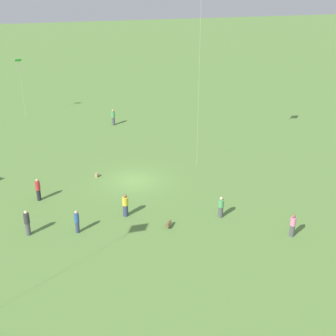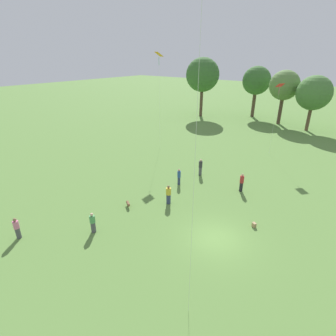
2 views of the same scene
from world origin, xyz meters
name	(u,v)px [view 1 (image 1 of 2)]	position (x,y,z in m)	size (l,w,h in m)	color
ground_plane	(135,181)	(0.00, 0.00, 0.00)	(240.00, 240.00, 0.00)	#5B843D
person_0	(38,190)	(-1.58, 7.99, 0.93)	(0.50, 0.50, 1.85)	#232328
person_1	(293,225)	(-11.46, -8.76, 0.84)	(0.42, 0.42, 1.69)	#4C4C51
person_2	(27,223)	(-6.69, 8.75, 0.94)	(0.46, 0.46, 1.89)	#4C4C51
person_3	(221,207)	(-7.72, -4.96, 0.81)	(0.55, 0.55, 1.65)	#4C4C51
person_4	(77,221)	(-7.23, 5.43, 0.87)	(0.47, 0.47, 1.72)	#333D5B
person_5	(125,205)	(-5.78, 1.79, 0.87)	(0.50, 0.50, 1.77)	#333D5B
person_6	(113,117)	(15.47, -0.50, 0.92)	(0.57, 0.57, 1.85)	#4C4C51
kite_3	(19,63)	(21.16, 9.41, 6.58)	(0.76, 0.83, 7.07)	green
dog_0	(169,223)	(-8.20, -0.88, 0.31)	(0.74, 0.58, 0.46)	brown
picnic_bag_0	(97,175)	(1.64, 3.07, 0.18)	(0.38, 0.35, 0.35)	#A58459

